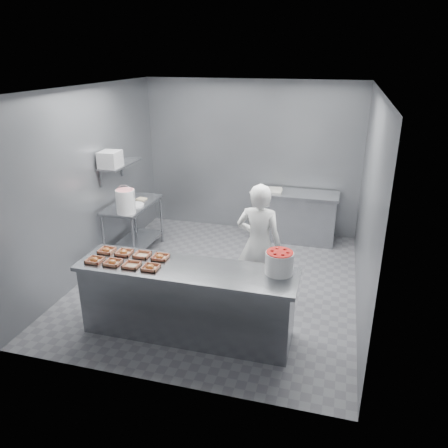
{
  "coord_description": "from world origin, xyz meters",
  "views": [
    {
      "loc": [
        1.61,
        -5.59,
        3.22
      ],
      "look_at": [
        0.14,
        -0.2,
        1.02
      ],
      "focal_mm": 35.0,
      "sensor_mm": 36.0,
      "label": 1
    }
  ],
  "objects": [
    {
      "name": "worker",
      "position": [
        0.66,
        -0.33,
        0.84
      ],
      "size": [
        0.63,
        0.43,
        1.67
      ],
      "primitive_type": "imported",
      "rotation": [
        0.0,
        0.0,
        3.09
      ],
      "color": "white",
      "rests_on": "ground"
    },
    {
      "name": "appliance",
      "position": [
        -1.82,
        0.33,
        1.69
      ],
      "size": [
        0.3,
        0.34,
        0.25
      ],
      "primitive_type": "cube",
      "rotation": [
        0.0,
        0.0,
        0.04
      ],
      "color": "gray",
      "rests_on": "wall_shelf"
    },
    {
      "name": "wall_right",
      "position": [
        2.0,
        0.0,
        1.4
      ],
      "size": [
        0.04,
        4.5,
        2.8
      ],
      "primitive_type": "cube",
      "color": "slate",
      "rests_on": "ground"
    },
    {
      "name": "tray_4",
      "position": [
        -1.1,
        -1.21,
        0.92
      ],
      "size": [
        0.19,
        0.18,
        0.06
      ],
      "color": "tan",
      "rests_on": "service_counter"
    },
    {
      "name": "wall_left",
      "position": [
        -2.0,
        0.0,
        1.4
      ],
      "size": [
        0.04,
        4.5,
        2.8
      ],
      "primitive_type": "cube",
      "color": "slate",
      "rests_on": "ground"
    },
    {
      "name": "tray_2",
      "position": [
        -0.62,
        -1.49,
        0.92
      ],
      "size": [
        0.19,
        0.18,
        0.04
      ],
      "color": "tan",
      "rests_on": "service_counter"
    },
    {
      "name": "back_counter",
      "position": [
        0.9,
        1.9,
        0.45
      ],
      "size": [
        1.5,
        0.6,
        0.9
      ],
      "color": "slate",
      "rests_on": "ground"
    },
    {
      "name": "tray_5",
      "position": [
        -0.86,
        -1.21,
        0.92
      ],
      "size": [
        0.19,
        0.18,
        0.06
      ],
      "color": "tan",
      "rests_on": "service_counter"
    },
    {
      "name": "floor",
      "position": [
        0.0,
        0.0,
        0.0
      ],
      "size": [
        4.5,
        4.5,
        0.0
      ],
      "primitive_type": "plane",
      "color": "#4C4C51",
      "rests_on": "ground"
    },
    {
      "name": "rag",
      "position": [
        -1.59,
        0.82,
        0.91
      ],
      "size": [
        0.17,
        0.15,
        0.02
      ],
      "primitive_type": "cube",
      "rotation": [
        0.0,
        0.0,
        -0.16
      ],
      "color": "#CCB28C",
      "rests_on": "prep_table"
    },
    {
      "name": "ceiling",
      "position": [
        0.0,
        0.0,
        2.8
      ],
      "size": [
        4.5,
        4.5,
        0.0
      ],
      "primitive_type": "plane",
      "rotation": [
        3.14,
        0.0,
        0.0
      ],
      "color": "white",
      "rests_on": "wall_back"
    },
    {
      "name": "wall_shelf",
      "position": [
        -1.82,
        0.6,
        1.55
      ],
      "size": [
        0.35,
        0.9,
        0.03
      ],
      "primitive_type": "cube",
      "color": "slate",
      "rests_on": "wall_left"
    },
    {
      "name": "tray_3",
      "position": [
        -0.38,
        -1.49,
        0.92
      ],
      "size": [
        0.19,
        0.18,
        0.06
      ],
      "color": "tan",
      "rests_on": "service_counter"
    },
    {
      "name": "service_counter",
      "position": [
        0.0,
        -1.35,
        0.45
      ],
      "size": [
        2.6,
        0.7,
        0.9
      ],
      "color": "slate",
      "rests_on": "ground"
    },
    {
      "name": "prep_table",
      "position": [
        -1.65,
        0.6,
        0.59
      ],
      "size": [
        0.6,
        1.2,
        0.9
      ],
      "color": "slate",
      "rests_on": "ground"
    },
    {
      "name": "tray_0",
      "position": [
        -1.1,
        -1.49,
        0.92
      ],
      "size": [
        0.19,
        0.18,
        0.06
      ],
      "color": "tan",
      "rests_on": "service_counter"
    },
    {
      "name": "tray_7",
      "position": [
        -0.38,
        -1.21,
        0.92
      ],
      "size": [
        0.19,
        0.18,
        0.06
      ],
      "color": "tan",
      "rests_on": "service_counter"
    },
    {
      "name": "glaze_bucket",
      "position": [
        -1.53,
        0.16,
        1.1
      ],
      "size": [
        0.31,
        0.29,
        0.45
      ],
      "color": "silver",
      "rests_on": "prep_table"
    },
    {
      "name": "wall_back",
      "position": [
        0.0,
        2.25,
        1.4
      ],
      "size": [
        4.0,
        0.04,
        2.8
      ],
      "primitive_type": "cube",
      "color": "slate",
      "rests_on": "ground"
    },
    {
      "name": "bucket_lid",
      "position": [
        -1.57,
        0.49,
        0.91
      ],
      "size": [
        0.34,
        0.34,
        0.02
      ],
      "primitive_type": "cylinder",
      "rotation": [
        0.0,
        0.0,
        0.07
      ],
      "color": "silver",
      "rests_on": "prep_table"
    },
    {
      "name": "tray_1",
      "position": [
        -0.86,
        -1.49,
        0.92
      ],
      "size": [
        0.19,
        0.18,
        0.06
      ],
      "color": "tan",
      "rests_on": "service_counter"
    },
    {
      "name": "strawberry_tub",
      "position": [
        1.06,
        -1.2,
        1.04
      ],
      "size": [
        0.32,
        0.32,
        0.26
      ],
      "color": "silver",
      "rests_on": "service_counter"
    },
    {
      "name": "tray_6",
      "position": [
        -0.62,
        -1.21,
        0.92
      ],
      "size": [
        0.19,
        0.18,
        0.04
      ],
      "color": "tan",
      "rests_on": "service_counter"
    },
    {
      "name": "paper_stack",
      "position": [
        0.49,
        1.9,
        0.92
      ],
      "size": [
        0.31,
        0.24,
        0.05
      ],
      "primitive_type": "cube",
      "rotation": [
        0.0,
        0.0,
        0.05
      ],
      "color": "silver",
      "rests_on": "back_counter"
    }
  ]
}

